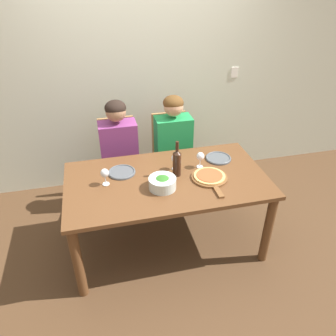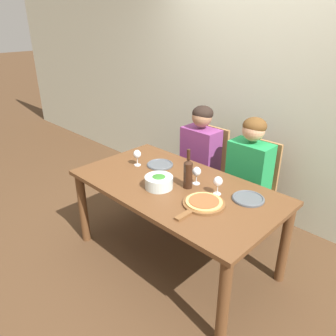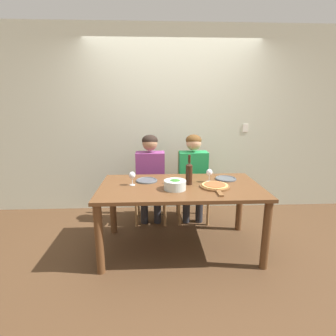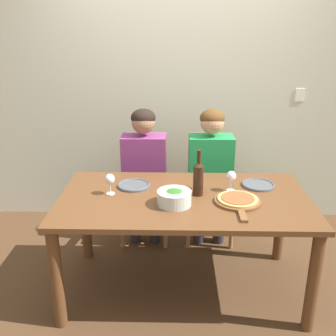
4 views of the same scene
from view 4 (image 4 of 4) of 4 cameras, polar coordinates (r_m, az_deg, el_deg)
The scene contains 15 objects.
ground_plane at distance 3.12m, azimuth 2.13°, elevation -16.85°, with size 40.00×40.00×0.00m, color #4C331E.
back_wall at distance 3.79m, azimuth 2.17°, elevation 12.15°, with size 10.00×0.06×2.70m.
dining_table at distance 2.78m, azimuth 2.30°, elevation -6.18°, with size 1.74×0.95×0.75m.
chair_left at distance 3.60m, azimuth -3.27°, elevation -2.27°, with size 0.42×0.42×0.95m.
chair_right at distance 3.61m, azimuth 5.94°, elevation -2.34°, with size 0.42×0.42×0.95m.
person_woman at distance 3.42m, azimuth -3.50°, elevation 0.50°, with size 0.47×0.51×1.21m.
person_man at distance 3.42m, azimuth 6.22°, elevation 0.42°, with size 0.47×0.51×1.21m.
wine_bottle at distance 2.72m, azimuth 4.42°, elevation -1.40°, with size 0.07×0.07×0.33m.
broccoli_bowl at distance 2.60m, azimuth 0.92°, elevation -4.32°, with size 0.23×0.23×0.11m.
dinner_plate_left at distance 2.91m, azimuth -4.99°, elevation -2.49°, with size 0.24×0.24×0.02m.
dinner_plate_right at distance 2.99m, azimuth 12.94°, elevation -2.37°, with size 0.24×0.24×0.02m.
pizza_on_board at distance 2.68m, azimuth 10.10°, elevation -4.68°, with size 0.31×0.45×0.04m.
wine_glass_left at distance 2.76m, azimuth -8.44°, elevation -1.77°, with size 0.07×0.07×0.15m.
wine_glass_right at distance 2.82m, azimuth 9.16°, elevation -1.33°, with size 0.07×0.07×0.15m.
wine_glass_centre at distance 2.82m, azimuth 4.52°, elevation -1.16°, with size 0.07×0.07×0.15m.
Camera 4 is at (-0.05, -2.49, 1.87)m, focal length 42.00 mm.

